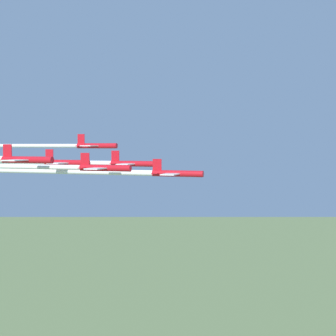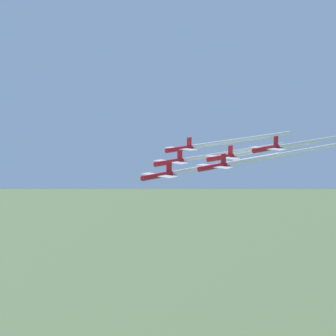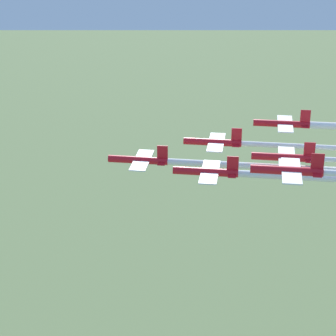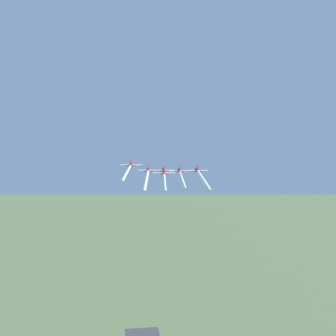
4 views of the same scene
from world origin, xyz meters
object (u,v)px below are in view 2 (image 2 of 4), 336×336
(jet_3, at_px, (267,149))
(jet_4, at_px, (222,157))
(jet_0, at_px, (159,175))
(jet_2, at_px, (170,162))
(jet_5, at_px, (180,149))
(jet_1, at_px, (214,167))

(jet_3, height_order, jet_4, jet_3)
(jet_0, relative_size, jet_2, 1.00)
(jet_4, height_order, jet_5, jet_5)
(jet_0, xyz_separation_m, jet_1, (12.60, 4.00, 1.42))
(jet_2, bearing_deg, jet_0, 120.47)
(jet_3, bearing_deg, jet_2, 29.54)
(jet_0, distance_m, jet_1, 13.30)
(jet_4, bearing_deg, jet_1, 120.47)
(jet_0, height_order, jet_5, jet_5)
(jet_1, relative_size, jet_3, 1.00)
(jet_0, height_order, jet_3, jet_3)
(jet_0, relative_size, jet_1, 1.00)
(jet_3, bearing_deg, jet_4, -0.00)
(jet_3, distance_m, jet_4, 13.81)
(jet_1, xyz_separation_m, jet_5, (-7.35, 21.92, 1.30))
(jet_1, xyz_separation_m, jet_4, (2.63, 12.96, 0.31))
(jet_3, xyz_separation_m, jet_5, (-19.95, 17.92, -2.34))
(jet_0, bearing_deg, jet_1, -120.47)
(jet_0, distance_m, jet_4, 22.86)
(jet_0, relative_size, jet_5, 1.00)
(jet_2, height_order, jet_5, jet_5)
(jet_0, relative_size, jet_3, 1.00)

